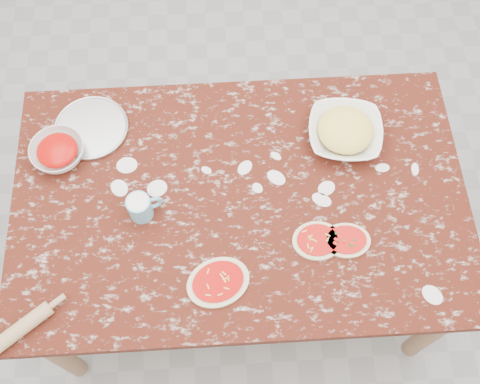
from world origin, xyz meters
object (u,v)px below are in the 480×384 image
Objects in this scene: sauce_bowl at (58,152)px; flour_mug at (141,207)px; pizza_tray at (91,128)px; worktable at (240,208)px; rolling_pin at (17,331)px; cheese_bowl at (345,133)px.

flour_mug is (0.30, -0.24, 0.02)m from sauce_bowl.
worktable is at bearing -30.66° from pizza_tray.
rolling_pin is (-0.72, -0.43, 0.11)m from worktable.
cheese_bowl reaches higher than pizza_tray.
sauce_bowl is at bearing -134.43° from pizza_tray.
rolling_pin is at bearing -104.16° from pizza_tray.
sauce_bowl is (-0.64, 0.21, 0.11)m from worktable.
rolling_pin is (-0.08, -0.63, -0.01)m from sauce_bowl.
flour_mug is at bearing -61.01° from pizza_tray.
worktable is 5.94× the size of pizza_tray.
cheese_bowl is at bearing 19.58° from flour_mug.
worktable is at bearing -150.37° from cheese_bowl.
flour_mug reaches higher than cheese_bowl.
worktable is 13.19× the size of flour_mug.
cheese_bowl is 2.21× the size of flour_mug.
sauce_bowl reaches higher than pizza_tray.
sauce_bowl is at bearing 82.79° from rolling_pin.
cheese_bowl is at bearing -5.65° from pizza_tray.
rolling_pin is at bearing -149.34° from worktable.
flour_mug is (-0.73, -0.26, 0.02)m from cheese_bowl.
sauce_bowl is (-0.11, -0.11, 0.03)m from pizza_tray.
flour_mug is at bearing -173.88° from worktable.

